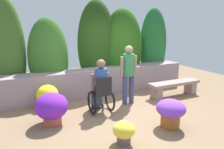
{
  "coord_description": "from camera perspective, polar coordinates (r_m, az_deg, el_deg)",
  "views": [
    {
      "loc": [
        -2.29,
        -4.24,
        2.11
      ],
      "look_at": [
        -0.02,
        0.56,
        0.85
      ],
      "focal_mm": 33.34,
      "sensor_mm": 36.0,
      "label": 1
    }
  ],
  "objects": [
    {
      "name": "flower_pot_purple_near",
      "position": [
        3.91,
        3.29,
        -15.34
      ],
      "size": [
        0.41,
        0.41,
        0.42
      ],
      "color": "#5B5158",
      "rests_on": "ground"
    },
    {
      "name": "hedge_backdrop",
      "position": [
        7.0,
        -3.5,
        7.15
      ],
      "size": [
        5.92,
        1.07,
        2.92
      ],
      "color": "#3F6826",
      "rests_on": "ground"
    },
    {
      "name": "person_standing_companion",
      "position": [
        5.56,
        4.56,
        0.92
      ],
      "size": [
        0.49,
        0.3,
        1.6
      ],
      "rotation": [
        0.0,
        0.0,
        0.04
      ],
      "color": "#3F4472",
      "rests_on": "ground"
    },
    {
      "name": "person_in_wheelchair",
      "position": [
        5.11,
        -3.21,
        -3.62
      ],
      "size": [
        0.53,
        0.66,
        1.33
      ],
      "rotation": [
        0.0,
        0.0,
        0.19
      ],
      "color": "black",
      "rests_on": "ground"
    },
    {
      "name": "stone_bench",
      "position": [
        6.62,
        16.73,
        -3.09
      ],
      "size": [
        1.69,
        0.4,
        0.45
      ],
      "rotation": [
        0.0,
        0.0,
        0.03
      ],
      "color": "gray",
      "rests_on": "ground"
    },
    {
      "name": "ground_plane",
      "position": [
        5.26,
        2.8,
        -10.31
      ],
      "size": [
        11.74,
        11.74,
        0.0
      ],
      "primitive_type": "plane",
      "color": "#85694E"
    },
    {
      "name": "flower_pot_small_foreground",
      "position": [
        4.74,
        -16.19,
        -8.77
      ],
      "size": [
        0.7,
        0.7,
        0.7
      ],
      "color": "#B3503F",
      "rests_on": "ground"
    },
    {
      "name": "flower_pot_terracotta_by_wall",
      "position": [
        5.75,
        -17.28,
        -5.67
      ],
      "size": [
        0.57,
        0.57,
        0.6
      ],
      "color": "#AF4F34",
      "rests_on": "ground"
    },
    {
      "name": "stone_retaining_wall",
      "position": [
        6.52,
        -3.87,
        -1.88
      ],
      "size": [
        6.0,
        0.59,
        0.8
      ],
      "primitive_type": "cube",
      "color": "gray",
      "rests_on": "ground"
    },
    {
      "name": "flower_pot_red_accent",
      "position": [
        4.61,
        15.81,
        -9.67
      ],
      "size": [
        0.62,
        0.62,
        0.6
      ],
      "color": "#995723",
      "rests_on": "ground"
    }
  ]
}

